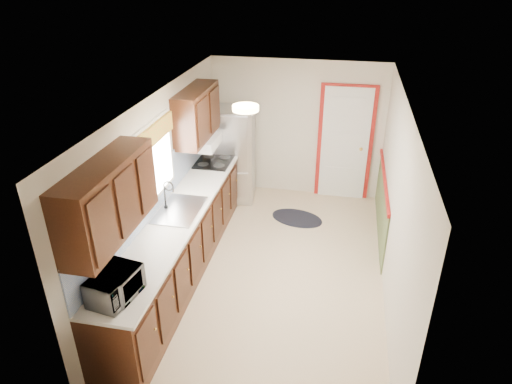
% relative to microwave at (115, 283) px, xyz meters
% --- Properties ---
extents(room_shell, '(3.20, 5.20, 2.52)m').
position_rel_microwave_xyz_m(room_shell, '(1.20, 1.95, 0.09)').
color(room_shell, beige).
rests_on(room_shell, ground).
extents(kitchen_run, '(0.63, 4.00, 2.20)m').
position_rel_microwave_xyz_m(kitchen_run, '(-0.04, 1.66, -0.30)').
color(kitchen_run, black).
rests_on(kitchen_run, ground).
extents(back_wall_trim, '(1.12, 2.30, 2.08)m').
position_rel_microwave_xyz_m(back_wall_trim, '(2.19, 4.16, -0.22)').
color(back_wall_trim, maroon).
rests_on(back_wall_trim, ground).
extents(ceiling_fixture, '(0.30, 0.30, 0.06)m').
position_rel_microwave_xyz_m(ceiling_fixture, '(0.90, 1.75, 1.25)').
color(ceiling_fixture, '#FFD88C').
rests_on(ceiling_fixture, room_shell).
extents(microwave, '(0.37, 0.55, 0.35)m').
position_rel_microwave_xyz_m(microwave, '(0.00, 0.00, 0.00)').
color(microwave, white).
rests_on(microwave, kitchen_run).
extents(refrigerator, '(0.75, 0.73, 1.65)m').
position_rel_microwave_xyz_m(refrigerator, '(0.18, 3.99, -0.29)').
color(refrigerator, '#B7B7BC').
rests_on(refrigerator, ground).
extents(rug, '(0.99, 0.77, 0.01)m').
position_rel_microwave_xyz_m(rug, '(1.38, 3.43, -1.11)').
color(rug, black).
rests_on(rug, ground).
extents(cooktop, '(0.55, 0.66, 0.02)m').
position_rel_microwave_xyz_m(cooktop, '(0.01, 3.35, -0.16)').
color(cooktop, black).
rests_on(cooktop, kitchen_run).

